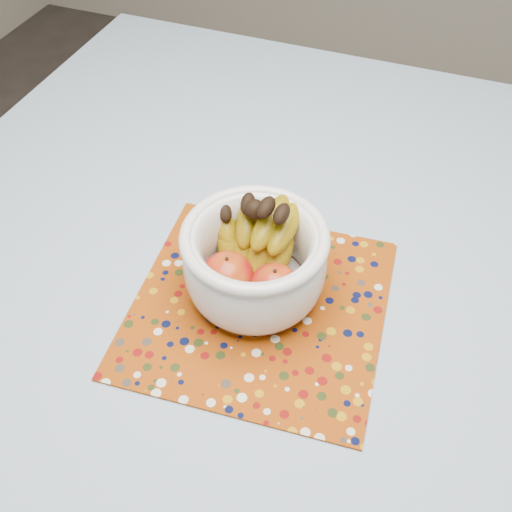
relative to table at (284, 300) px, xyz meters
The scene contains 4 objects.
table is the anchor object (origin of this frame).
tablecloth 0.08m from the table, ahead, with size 1.32×1.32×0.01m, color #6589A8.
placemat 0.13m from the table, 97.12° to the right, with size 0.36×0.36×0.00m, color #873507.
fruit_bowl 0.17m from the table, 117.67° to the right, with size 0.22×0.21×0.16m.
Camera 1 is at (0.17, -0.59, 1.45)m, focal length 42.00 mm.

